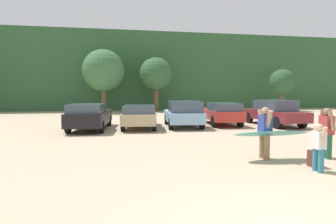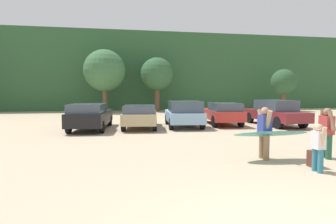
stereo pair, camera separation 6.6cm
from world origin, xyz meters
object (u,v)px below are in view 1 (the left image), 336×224
object	(u,v)px
parked_car_red	(221,113)
backpack_dropped	(315,159)
parked_car_tan	(139,115)
person_adult	(265,130)
parked_car_black	(90,116)
parked_car_sky_blue	(184,114)
parked_car_maroon	(274,112)
person_companion	(326,130)
person_child	(319,145)
surfboard_teal	(271,134)

from	to	relation	value
parked_car_red	backpack_dropped	distance (m)	10.11
parked_car_tan	person_adult	distance (m)	8.74
parked_car_tan	parked_car_black	bearing A→B (deg)	99.66
parked_car_sky_blue	backpack_dropped	bearing A→B (deg)	-165.80
parked_car_tan	backpack_dropped	world-z (taller)	parked_car_tan
parked_car_black	parked_car_sky_blue	xyz separation A→B (m)	(5.27, 0.18, 0.04)
parked_car_red	parked_car_maroon	bearing A→B (deg)	-100.94
backpack_dropped	parked_car_red	bearing A→B (deg)	83.36
person_companion	parked_car_black	bearing A→B (deg)	-46.11
person_child	person_companion	distance (m)	1.86
parked_car_maroon	parked_car_tan	bearing A→B (deg)	86.66
parked_car_maroon	person_child	world-z (taller)	parked_car_maroon
person_adult	parked_car_black	bearing A→B (deg)	-53.32
parked_car_tan	surfboard_teal	xyz separation A→B (m)	(3.24, -8.31, 0.07)
parked_car_tan	parked_car_red	xyz separation A→B (m)	(5.15, 0.74, 0.01)
parked_car_tan	parked_car_sky_blue	bearing A→B (deg)	-82.07
parked_car_sky_blue	person_child	world-z (taller)	parked_car_sky_blue
parked_car_black	backpack_dropped	distance (m)	11.35
parked_car_black	surfboard_teal	size ratio (longest dim) A/B	2.05
parked_car_red	parked_car_maroon	xyz separation A→B (m)	(3.07, -0.89, 0.07)
parked_car_tan	parked_car_sky_blue	size ratio (longest dim) A/B	1.06
parked_car_tan	parked_car_red	size ratio (longest dim) A/B	0.97
parked_car_tan	parked_car_maroon	size ratio (longest dim) A/B	0.92
parked_car_red	person_child	distance (m)	10.56
parked_car_red	parked_car_maroon	size ratio (longest dim) A/B	0.95
parked_car_tan	person_child	bearing A→B (deg)	-152.02
backpack_dropped	parked_car_maroon	bearing A→B (deg)	65.13
person_child	backpack_dropped	bearing A→B (deg)	-118.01
parked_car_red	parked_car_sky_blue	bearing A→B (deg)	110.38
parked_car_sky_blue	parked_car_maroon	world-z (taller)	parked_car_maroon
surfboard_teal	person_adult	bearing A→B (deg)	-47.18
parked_car_sky_blue	person_child	size ratio (longest dim) A/B	3.37
parked_car_sky_blue	person_companion	world-z (taller)	person_companion
person_adult	person_child	xyz separation A→B (m)	(0.64, -1.56, -0.20)
surfboard_teal	backpack_dropped	xyz separation A→B (m)	(0.74, -0.98, -0.57)
person_adult	surfboard_teal	world-z (taller)	person_adult
person_adult	surfboard_teal	xyz separation A→B (m)	(0.13, -0.15, -0.10)
parked_car_black	person_child	bearing A→B (deg)	-140.00
person_child	person_companion	bearing A→B (deg)	-133.91
parked_car_black	backpack_dropped	bearing A→B (deg)	-137.76
person_companion	surfboard_teal	world-z (taller)	person_companion
parked_car_black	parked_car_sky_blue	world-z (taller)	parked_car_sky_blue
parked_car_black	person_adult	xyz separation A→B (m)	(5.81, -8.03, 0.15)
parked_car_tan	backpack_dropped	distance (m)	10.12
parked_car_maroon	surfboard_teal	distance (m)	9.56
person_adult	person_companion	size ratio (longest dim) A/B	1.02
person_adult	surfboard_teal	size ratio (longest dim) A/B	0.67
parked_car_black	backpack_dropped	size ratio (longest dim) A/B	10.82
person_companion	parked_car_tan	bearing A→B (deg)	-58.25
person_companion	parked_car_sky_blue	bearing A→B (deg)	-72.89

